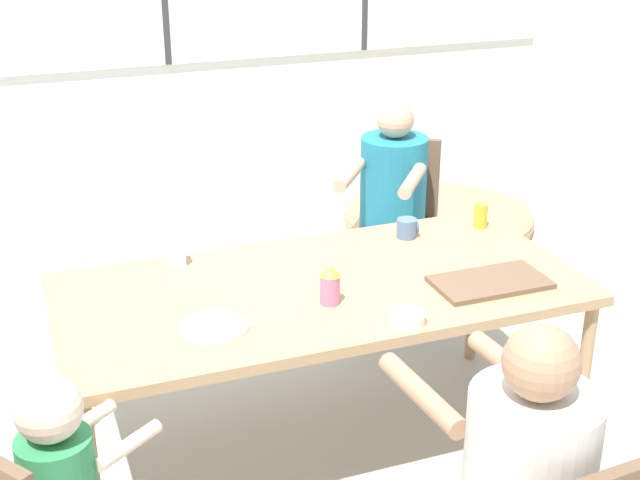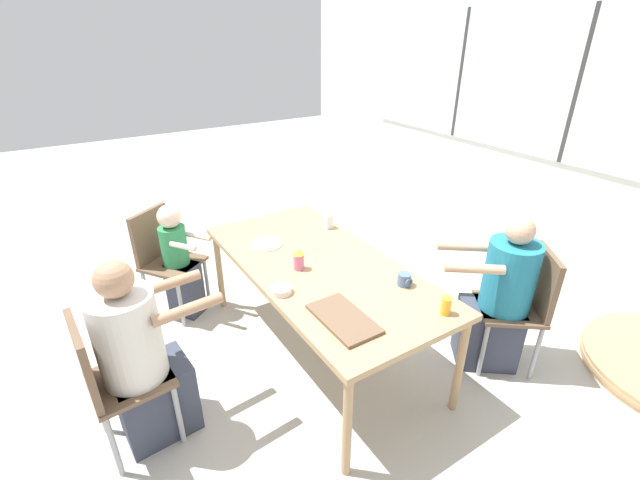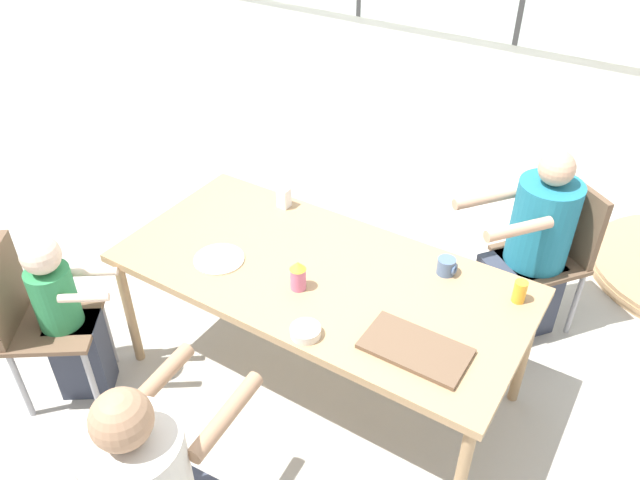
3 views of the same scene
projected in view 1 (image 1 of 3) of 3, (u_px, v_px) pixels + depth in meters
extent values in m
plane|color=#B2ADA3|center=(320.00, 447.00, 3.57)|extent=(16.00, 16.00, 0.00)
cube|color=silver|center=(163.00, 0.00, 5.34)|extent=(8.40, 0.06, 2.80)
cube|color=tan|center=(320.00, 290.00, 3.30)|extent=(1.92, 0.92, 0.04)
cylinder|color=tan|center=(583.00, 383.00, 3.38)|extent=(0.05, 0.05, 0.68)
cylinder|color=tan|center=(66.00, 365.00, 3.50)|extent=(0.05, 0.05, 0.68)
cylinder|color=tan|center=(474.00, 293.00, 4.09)|extent=(0.05, 0.05, 0.68)
cube|color=brown|center=(393.00, 229.00, 4.53)|extent=(0.56, 0.56, 0.03)
cube|color=brown|center=(402.00, 176.00, 4.60)|extent=(0.32, 0.26, 0.42)
cylinder|color=#99999E|center=(418.00, 288.00, 4.42)|extent=(0.03, 0.03, 0.43)
cylinder|color=#99999E|center=(352.00, 279.00, 4.51)|extent=(0.03, 0.03, 0.43)
cylinder|color=#99999E|center=(430.00, 261.00, 4.72)|extent=(0.03, 0.03, 0.43)
cylinder|color=#99999E|center=(368.00, 253.00, 4.81)|extent=(0.03, 0.03, 0.43)
cube|color=#333847|center=(387.00, 276.00, 4.52)|extent=(0.47, 0.49, 0.46)
cylinder|color=#1E7089|center=(393.00, 184.00, 4.39)|extent=(0.33, 0.33, 0.48)
sphere|color=tan|center=(395.00, 119.00, 4.26)|extent=(0.18, 0.18, 0.18)
cylinder|color=tan|center=(412.00, 181.00, 4.06)|extent=(0.27, 0.32, 0.06)
cylinder|color=tan|center=(350.00, 174.00, 4.14)|extent=(0.27, 0.32, 0.06)
sphere|color=#A37A5B|center=(541.00, 363.00, 2.12)|extent=(0.19, 0.19, 0.19)
cylinder|color=#A37A5B|center=(421.00, 394.00, 2.38)|extent=(0.09, 0.37, 0.06)
cylinder|color=#A37A5B|center=(513.00, 369.00, 2.50)|extent=(0.09, 0.37, 0.06)
sphere|color=beige|center=(48.00, 409.00, 2.29)|extent=(0.18, 0.18, 0.18)
cylinder|color=beige|center=(83.00, 423.00, 2.54)|extent=(0.21, 0.16, 0.04)
cylinder|color=beige|center=(129.00, 445.00, 2.44)|extent=(0.21, 0.16, 0.04)
cube|color=brown|center=(490.00, 282.00, 3.29)|extent=(0.42, 0.23, 0.02)
cylinder|color=slate|center=(407.00, 228.00, 3.69)|extent=(0.08, 0.08, 0.08)
torus|color=slate|center=(416.00, 227.00, 3.70)|extent=(0.01, 0.06, 0.06)
cylinder|color=#CC668C|center=(330.00, 289.00, 3.13)|extent=(0.07, 0.07, 0.11)
cone|color=gold|center=(330.00, 270.00, 3.10)|extent=(0.07, 0.07, 0.04)
cylinder|color=gold|center=(481.00, 216.00, 3.79)|extent=(0.06, 0.06, 0.10)
cube|color=silver|center=(176.00, 252.00, 3.43)|extent=(0.06, 0.06, 0.11)
cylinder|color=silver|center=(407.00, 318.00, 3.01)|extent=(0.13, 0.13, 0.04)
cylinder|color=beige|center=(214.00, 327.00, 2.98)|extent=(0.24, 0.24, 0.01)
cylinder|color=tan|center=(438.00, 223.00, 5.75)|extent=(1.20, 1.20, 0.03)
cylinder|color=tan|center=(438.00, 219.00, 5.74)|extent=(1.22, 1.22, 0.03)
cylinder|color=tan|center=(438.00, 214.00, 5.73)|extent=(1.20, 1.20, 0.03)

